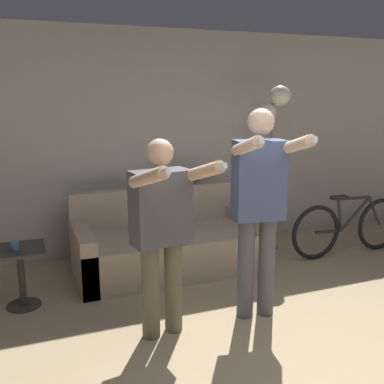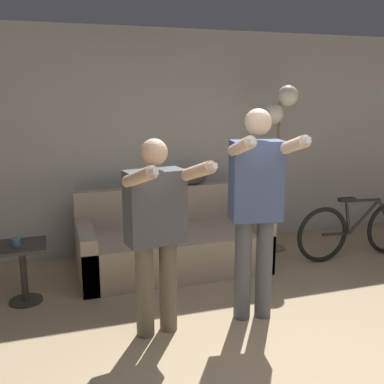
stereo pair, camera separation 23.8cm
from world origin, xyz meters
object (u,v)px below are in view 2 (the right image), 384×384
at_px(side_table, 23,262).
at_px(cup, 16,242).
at_px(person_left, 156,225).
at_px(person_right, 256,202).
at_px(cat, 193,178).
at_px(bicycle, 357,230).
at_px(couch, 171,245).
at_px(floor_lamp, 280,116).

distance_m(side_table, cup, 0.21).
bearing_deg(person_left, person_right, -9.11).
xyz_separation_m(cat, bicycle, (1.77, -0.70, -0.58)).
distance_m(couch, person_right, 1.53).
bearing_deg(cup, person_right, -24.70).
height_order(person_left, person_right, person_right).
height_order(couch, floor_lamp, floor_lamp).
relative_size(side_table, bicycle, 0.35).
xyz_separation_m(couch, floor_lamp, (1.37, 0.21, 1.34)).
xyz_separation_m(couch, person_right, (0.36, -1.29, 0.75)).
xyz_separation_m(person_right, floor_lamp, (1.00, 1.50, 0.59)).
height_order(couch, person_right, person_right).
height_order(couch, side_table, couch).
relative_size(person_left, cat, 3.20).
height_order(cat, bicycle, cat).
bearing_deg(person_left, floor_lamp, 30.10).
bearing_deg(floor_lamp, cat, 171.53).
bearing_deg(cat, couch, -134.91).
bearing_deg(bicycle, cup, -178.80).
bearing_deg(bicycle, side_table, -179.45).
xyz_separation_m(floor_lamp, bicycle, (0.76, -0.55, -1.28)).
relative_size(person_left, floor_lamp, 0.79).
bearing_deg(couch, side_table, -165.84).
relative_size(couch, side_table, 3.60).
xyz_separation_m(floor_lamp, side_table, (-2.86, -0.59, -1.22)).
xyz_separation_m(person_right, bicycle, (1.76, 0.95, -0.68)).
xyz_separation_m(cat, floor_lamp, (1.01, -0.15, 0.69)).
bearing_deg(bicycle, couch, 170.88).
xyz_separation_m(couch, cup, (-1.52, -0.42, 0.32)).
bearing_deg(floor_lamp, couch, -171.29).
xyz_separation_m(cat, cup, (-1.88, -0.78, -0.33)).
distance_m(floor_lamp, cup, 3.13).
height_order(couch, cat, cat).
height_order(side_table, cup, cup).
distance_m(couch, bicycle, 2.15).
bearing_deg(person_right, bicycle, 37.60).
relative_size(person_left, cup, 19.66).
xyz_separation_m(person_right, cup, (-1.89, 0.87, -0.43)).
bearing_deg(side_table, person_left, -41.58).
bearing_deg(person_right, cat, 99.57).
relative_size(person_right, bicycle, 1.13).
bearing_deg(floor_lamp, side_table, -168.42).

